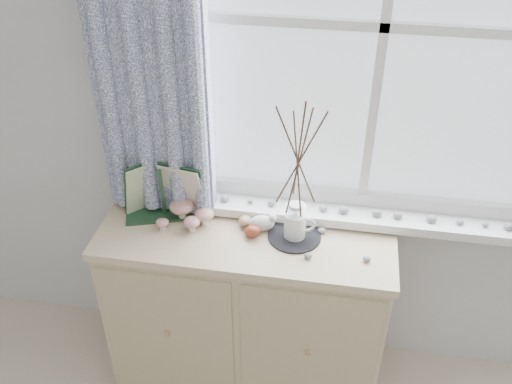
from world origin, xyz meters
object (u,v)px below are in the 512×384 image
at_px(sideboard, 247,309).
at_px(botanical_book, 161,194).
at_px(twig_pitcher, 298,157).
at_px(toadstool_cluster, 187,213).

distance_m(sideboard, botanical_book, 0.66).
xyz_separation_m(sideboard, botanical_book, (-0.35, 0.04, 0.56)).
height_order(botanical_book, twig_pitcher, twig_pitcher).
relative_size(botanical_book, toadstool_cluster, 1.70).
height_order(sideboard, botanical_book, botanical_book).
bearing_deg(toadstool_cluster, sideboard, -8.47).
xyz_separation_m(toadstool_cluster, twig_pitcher, (0.44, -0.01, 0.32)).
height_order(toadstool_cluster, twig_pitcher, twig_pitcher).
relative_size(sideboard, toadstool_cluster, 5.30).
xyz_separation_m(botanical_book, toadstool_cluster, (0.10, -0.00, -0.08)).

